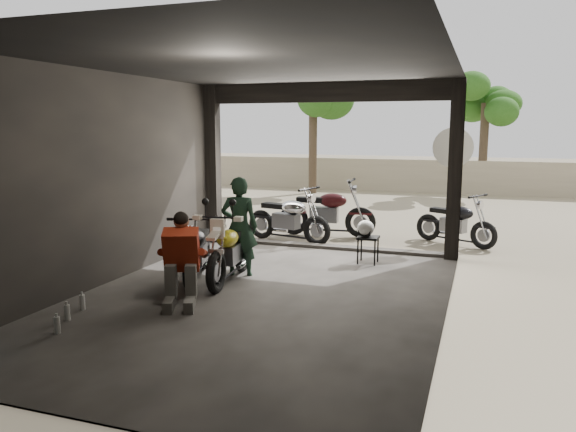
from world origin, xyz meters
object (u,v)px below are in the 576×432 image
Objects in this scene: outside_bike_a at (288,214)px; mechanic at (181,262)px; stool at (368,241)px; outside_bike_b at (327,208)px; helmet at (366,228)px; main_bike at (230,246)px; left_bike at (197,246)px; outside_bike_c at (456,219)px; sign_post at (452,167)px; rider at (239,227)px.

mechanic is (0.05, -4.47, 0.02)m from outside_bike_a.
outside_bike_b is at bearing 121.56° from stool.
stool is 1.57× the size of helmet.
main_bike reaches higher than left_bike.
mechanic is at bearing -101.19° from main_bike.
mechanic is (-3.25, -5.34, 0.08)m from outside_bike_c.
helmet is 0.13× the size of sign_post.
main_bike is 0.97× the size of outside_bike_a.
sign_post is at bearing 45.75° from main_bike.
main_bike reaches higher than stool.
rider is 5.13× the size of helmet.
left_bike is at bearing 165.11° from outside_bike_c.
rider reaches higher than mechanic.
mechanic reaches higher than helmet.
main_bike is at bearing 62.39° from mechanic.
outside_bike_a is 1.10× the size of outside_bike_c.
sign_post is at bearing -98.29° from outside_bike_b.
rider is 0.68× the size of sign_post.
stool is at bearing 20.94° from left_bike.
left_bike reaches higher than helmet.
stool is (1.89, 3.14, -0.19)m from mechanic.
rider is at bearing 166.78° from outside_bike_c.
rider is at bearing 63.65° from mechanic.
outside_bike_b is (0.58, 0.89, 0.04)m from outside_bike_a.
outside_bike_c reaches higher than left_bike.
mechanic is at bearing -120.21° from helmet.
outside_bike_b reaches higher than mechanic.
left_bike is at bearing -141.62° from stool.
sign_post reaches higher than stool.
sign_post reaches higher than left_bike.
outside_bike_c is 0.98× the size of rider.
sign_post is (3.03, 3.91, 1.03)m from main_bike.
main_bike is 2.56m from stool.
outside_bike_a is (-0.16, 3.16, 0.02)m from main_bike.
outside_bike_a is at bearing 132.24° from outside_bike_c.
left_bike is at bearing 20.93° from rider.
main_bike is 0.56m from left_bike.
outside_bike_b is 3.79× the size of stool.
mechanic is 2.46× the size of stool.
left_bike is 1.28× the size of mechanic.
sign_post reaches higher than outside_bike_b.
left_bike is 0.90× the size of outside_bike_a.
main_bike is at bearing -134.26° from stool.
left_bike is 2.95m from helmet.
outside_bike_a is at bearing -101.68° from rider.
mechanic reaches higher than left_bike.
stool is 0.21× the size of sign_post.
outside_bike_b is 5.39m from mechanic.
sign_post is at bearing 36.09° from mechanic.
helmet is at bearing 40.21° from main_bike.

